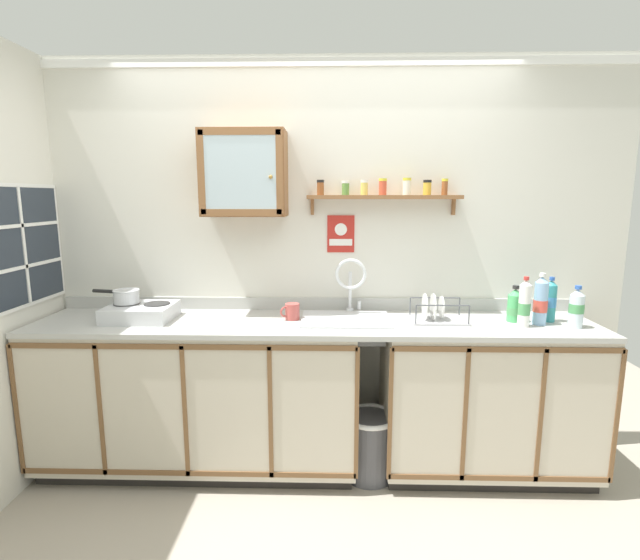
{
  "coord_description": "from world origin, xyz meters",
  "views": [
    {
      "loc": [
        0.11,
        -2.35,
        1.69
      ],
      "look_at": [
        0.03,
        0.53,
        1.18
      ],
      "focal_mm": 26.59,
      "sensor_mm": 36.0,
      "label": 1
    }
  ],
  "objects_px": {
    "bottle_water_clear_1": "(576,308)",
    "sink": "(346,320)",
    "bottle_soda_green_0": "(515,306)",
    "bottle_detergent_teal_2": "(550,301)",
    "wall_cabinet": "(244,174)",
    "bottle_water_blue_3": "(541,302)",
    "bottle_opaque_white_4": "(524,304)",
    "trash_bin": "(370,444)",
    "warning_sign": "(341,234)",
    "mug": "(292,312)",
    "saucepan": "(126,296)",
    "hot_plate_stove": "(141,312)",
    "dish_rack": "(436,315)"
  },
  "relations": [
    {
      "from": "bottle_detergent_teal_2",
      "to": "mug",
      "type": "relative_size",
      "value": 2.32
    },
    {
      "from": "saucepan",
      "to": "bottle_opaque_white_4",
      "type": "height_order",
      "value": "bottle_opaque_white_4"
    },
    {
      "from": "sink",
      "to": "bottle_water_clear_1",
      "type": "distance_m",
      "value": 1.31
    },
    {
      "from": "wall_cabinet",
      "to": "dish_rack",
      "type": "bearing_deg",
      "value": -7.68
    },
    {
      "from": "bottle_detergent_teal_2",
      "to": "dish_rack",
      "type": "distance_m",
      "value": 0.68
    },
    {
      "from": "saucepan",
      "to": "bottle_water_clear_1",
      "type": "xyz_separation_m",
      "value": [
        2.65,
        -0.14,
        -0.03
      ]
    },
    {
      "from": "bottle_detergent_teal_2",
      "to": "bottle_opaque_white_4",
      "type": "relative_size",
      "value": 0.93
    },
    {
      "from": "bottle_soda_green_0",
      "to": "dish_rack",
      "type": "relative_size",
      "value": 0.66
    },
    {
      "from": "dish_rack",
      "to": "warning_sign",
      "type": "bearing_deg",
      "value": 153.54
    },
    {
      "from": "sink",
      "to": "warning_sign",
      "type": "distance_m",
      "value": 0.56
    },
    {
      "from": "sink",
      "to": "bottle_detergent_teal_2",
      "type": "height_order",
      "value": "sink"
    },
    {
      "from": "bottle_water_blue_3",
      "to": "sink",
      "type": "bearing_deg",
      "value": 175.77
    },
    {
      "from": "bottle_detergent_teal_2",
      "to": "bottle_soda_green_0",
      "type": "bearing_deg",
      "value": -178.41
    },
    {
      "from": "mug",
      "to": "warning_sign",
      "type": "xyz_separation_m",
      "value": [
        0.3,
        0.27,
        0.45
      ]
    },
    {
      "from": "mug",
      "to": "bottle_water_blue_3",
      "type": "bearing_deg",
      "value": -2.79
    },
    {
      "from": "wall_cabinet",
      "to": "bottle_water_blue_3",
      "type": "bearing_deg",
      "value": -6.86
    },
    {
      "from": "saucepan",
      "to": "bottle_opaque_white_4",
      "type": "xyz_separation_m",
      "value": [
        2.36,
        -0.13,
        -0.01
      ]
    },
    {
      "from": "bottle_soda_green_0",
      "to": "mug",
      "type": "bearing_deg",
      "value": 179.67
    },
    {
      "from": "hot_plate_stove",
      "to": "dish_rack",
      "type": "distance_m",
      "value": 1.79
    },
    {
      "from": "bottle_soda_green_0",
      "to": "wall_cabinet",
      "type": "xyz_separation_m",
      "value": [
        -1.63,
        0.15,
        0.78
      ]
    },
    {
      "from": "dish_rack",
      "to": "warning_sign",
      "type": "xyz_separation_m",
      "value": [
        -0.57,
        0.28,
        0.46
      ]
    },
    {
      "from": "wall_cabinet",
      "to": "hot_plate_stove",
      "type": "bearing_deg",
      "value": -165.63
    },
    {
      "from": "bottle_water_clear_1",
      "to": "dish_rack",
      "type": "relative_size",
      "value": 0.73
    },
    {
      "from": "saucepan",
      "to": "trash_bin",
      "type": "relative_size",
      "value": 0.75
    },
    {
      "from": "bottle_water_clear_1",
      "to": "bottle_soda_green_0",
      "type": "bearing_deg",
      "value": 157.46
    },
    {
      "from": "bottle_soda_green_0",
      "to": "sink",
      "type": "bearing_deg",
      "value": 178.86
    },
    {
      "from": "hot_plate_stove",
      "to": "dish_rack",
      "type": "xyz_separation_m",
      "value": [
        1.79,
        0.0,
        -0.01
      ]
    },
    {
      "from": "saucepan",
      "to": "bottle_water_blue_3",
      "type": "xyz_separation_m",
      "value": [
        2.47,
        -0.08,
        -0.0
      ]
    },
    {
      "from": "bottle_detergent_teal_2",
      "to": "bottle_opaque_white_4",
      "type": "bearing_deg",
      "value": -149.02
    },
    {
      "from": "bottle_water_blue_3",
      "to": "bottle_opaque_white_4",
      "type": "distance_m",
      "value": 0.12
    },
    {
      "from": "dish_rack",
      "to": "mug",
      "type": "relative_size",
      "value": 2.84
    },
    {
      "from": "saucepan",
      "to": "bottle_detergent_teal_2",
      "type": "distance_m",
      "value": 2.56
    },
    {
      "from": "saucepan",
      "to": "bottle_water_blue_3",
      "type": "distance_m",
      "value": 2.47
    },
    {
      "from": "bottle_soda_green_0",
      "to": "bottle_detergent_teal_2",
      "type": "relative_size",
      "value": 0.81
    },
    {
      "from": "bottle_detergent_teal_2",
      "to": "wall_cabinet",
      "type": "xyz_separation_m",
      "value": [
        -1.84,
        0.14,
        0.75
      ]
    },
    {
      "from": "bottle_water_blue_3",
      "to": "wall_cabinet",
      "type": "distance_m",
      "value": 1.91
    },
    {
      "from": "hot_plate_stove",
      "to": "bottle_water_blue_3",
      "type": "distance_m",
      "value": 2.38
    },
    {
      "from": "saucepan",
      "to": "warning_sign",
      "type": "distance_m",
      "value": 1.39
    },
    {
      "from": "wall_cabinet",
      "to": "warning_sign",
      "type": "relative_size",
      "value": 2.16
    },
    {
      "from": "bottle_water_clear_1",
      "to": "sink",
      "type": "bearing_deg",
      "value": 173.67
    },
    {
      "from": "bottle_water_clear_1",
      "to": "trash_bin",
      "type": "xyz_separation_m",
      "value": [
        -1.16,
        0.01,
        -0.85
      ]
    },
    {
      "from": "trash_bin",
      "to": "warning_sign",
      "type": "bearing_deg",
      "value": 114.41
    },
    {
      "from": "sink",
      "to": "dish_rack",
      "type": "height_order",
      "value": "sink"
    },
    {
      "from": "bottle_soda_green_0",
      "to": "bottle_opaque_white_4",
      "type": "relative_size",
      "value": 0.75
    },
    {
      "from": "saucepan",
      "to": "bottle_soda_green_0",
      "type": "height_order",
      "value": "bottle_soda_green_0"
    },
    {
      "from": "bottle_water_clear_1",
      "to": "bottle_opaque_white_4",
      "type": "height_order",
      "value": "bottle_opaque_white_4"
    },
    {
      "from": "bottle_detergent_teal_2",
      "to": "dish_rack",
      "type": "bearing_deg",
      "value": -178.72
    },
    {
      "from": "wall_cabinet",
      "to": "warning_sign",
      "type": "xyz_separation_m",
      "value": [
        0.59,
        0.13,
        -0.38
      ]
    },
    {
      "from": "bottle_water_blue_3",
      "to": "bottle_opaque_white_4",
      "type": "xyz_separation_m",
      "value": [
        -0.11,
        -0.05,
        -0.01
      ]
    },
    {
      "from": "bottle_water_clear_1",
      "to": "bottle_detergent_teal_2",
      "type": "relative_size",
      "value": 0.9
    }
  ]
}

